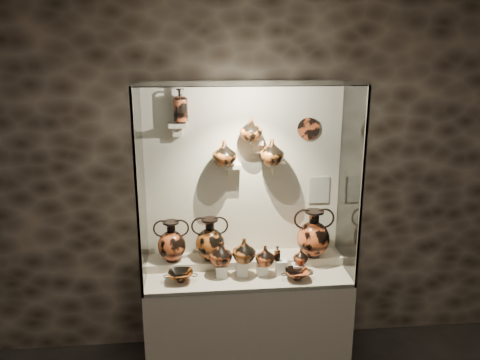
% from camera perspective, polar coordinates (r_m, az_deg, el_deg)
% --- Properties ---
extents(wall_back, '(5.00, 0.02, 3.20)m').
position_cam_1_polar(wall_back, '(4.05, 0.42, 0.67)').
color(wall_back, '#2C241B').
rests_on(wall_back, ground).
extents(plinth, '(1.70, 0.60, 0.80)m').
position_cam_1_polar(plinth, '(4.23, 0.86, -16.39)').
color(plinth, beige).
rests_on(plinth, floor).
extents(front_tier, '(1.68, 0.58, 0.03)m').
position_cam_1_polar(front_tier, '(4.03, 0.88, -11.37)').
color(front_tier, '#C6B599').
rests_on(front_tier, plinth).
extents(rear_tier, '(1.70, 0.25, 0.10)m').
position_cam_1_polar(rear_tier, '(4.17, 0.61, -9.86)').
color(rear_tier, '#C6B599').
rests_on(rear_tier, plinth).
extents(back_panel, '(1.70, 0.03, 1.60)m').
position_cam_1_polar(back_panel, '(4.04, 0.43, 0.65)').
color(back_panel, beige).
rests_on(back_panel, plinth).
extents(glass_front, '(1.70, 0.01, 1.60)m').
position_cam_1_polar(glass_front, '(3.46, 1.49, -1.91)').
color(glass_front, white).
rests_on(glass_front, plinth).
extents(glass_left, '(0.01, 0.60, 1.60)m').
position_cam_1_polar(glass_left, '(3.74, -12.04, -0.91)').
color(glass_left, white).
rests_on(glass_left, plinth).
extents(glass_right, '(0.01, 0.60, 1.60)m').
position_cam_1_polar(glass_right, '(3.93, 13.30, -0.23)').
color(glass_right, white).
rests_on(glass_right, plinth).
extents(glass_top, '(1.70, 0.60, 0.01)m').
position_cam_1_polar(glass_top, '(3.61, 0.99, 11.68)').
color(glass_top, white).
rests_on(glass_top, back_panel).
extents(frame_post_left, '(0.02, 0.02, 1.60)m').
position_cam_1_polar(frame_post_left, '(3.47, -12.45, -2.24)').
color(frame_post_left, gray).
rests_on(frame_post_left, plinth).
extents(frame_post_right, '(0.02, 0.02, 1.60)m').
position_cam_1_polar(frame_post_right, '(3.66, 14.64, -1.44)').
color(frame_post_right, gray).
rests_on(frame_post_right, plinth).
extents(pedestal_a, '(0.09, 0.09, 0.10)m').
position_cam_1_polar(pedestal_a, '(3.94, -2.27, -10.98)').
color(pedestal_a, silver).
rests_on(pedestal_a, front_tier).
extents(pedestal_b, '(0.09, 0.09, 0.13)m').
position_cam_1_polar(pedestal_b, '(3.94, 0.24, -10.69)').
color(pedestal_b, silver).
rests_on(pedestal_b, front_tier).
extents(pedestal_c, '(0.09, 0.09, 0.09)m').
position_cam_1_polar(pedestal_c, '(3.97, 2.72, -10.83)').
color(pedestal_c, silver).
rests_on(pedestal_c, front_tier).
extents(pedestal_d, '(0.09, 0.09, 0.12)m').
position_cam_1_polar(pedestal_d, '(3.99, 5.04, -10.51)').
color(pedestal_d, silver).
rests_on(pedestal_d, front_tier).
extents(pedestal_e, '(0.09, 0.09, 0.08)m').
position_cam_1_polar(pedestal_e, '(4.03, 7.02, -10.65)').
color(pedestal_e, silver).
rests_on(pedestal_e, front_tier).
extents(bracket_ul, '(0.14, 0.12, 0.04)m').
position_cam_1_polar(bracket_ul, '(3.86, -7.64, 6.63)').
color(bracket_ul, beige).
rests_on(bracket_ul, back_panel).
extents(bracket_ca, '(0.14, 0.12, 0.04)m').
position_cam_1_polar(bracket_ca, '(3.94, -0.90, 1.74)').
color(bracket_ca, beige).
rests_on(bracket_ca, back_panel).
extents(bracket_cb, '(0.10, 0.12, 0.04)m').
position_cam_1_polar(bracket_cb, '(3.92, 2.01, 4.65)').
color(bracket_cb, beige).
rests_on(bracket_cb, back_panel).
extents(bracket_cc, '(0.14, 0.12, 0.04)m').
position_cam_1_polar(bracket_cc, '(3.99, 4.55, 1.86)').
color(bracket_cc, beige).
rests_on(bracket_cc, back_panel).
extents(amphora_left, '(0.35, 0.35, 0.36)m').
position_cam_1_polar(amphora_left, '(4.04, -8.34, -7.35)').
color(amphora_left, '#C34F25').
rests_on(amphora_left, rear_tier).
extents(amphora_mid, '(0.36, 0.36, 0.38)m').
position_cam_1_polar(amphora_mid, '(4.02, -3.68, -7.17)').
color(amphora_mid, '#A5501D').
rests_on(amphora_mid, rear_tier).
extents(amphora_right, '(0.42, 0.42, 0.42)m').
position_cam_1_polar(amphora_right, '(4.12, 8.95, -6.43)').
color(amphora_right, '#C34F25').
rests_on(amphora_right, rear_tier).
extents(jug_a, '(0.23, 0.23, 0.20)m').
position_cam_1_polar(jug_a, '(3.89, -2.37, -8.89)').
color(jug_a, '#C34F25').
rests_on(jug_a, pedestal_a).
extents(jug_b, '(0.23, 0.23, 0.20)m').
position_cam_1_polar(jug_b, '(3.86, 0.50, -8.56)').
color(jug_b, '#A5501D').
rests_on(jug_b, pedestal_b).
extents(jug_c, '(0.19, 0.19, 0.17)m').
position_cam_1_polar(jug_c, '(3.91, 3.08, -9.20)').
color(jug_c, '#C34F25').
rests_on(jug_c, pedestal_c).
extents(jug_e, '(0.14, 0.14, 0.13)m').
position_cam_1_polar(jug_e, '(3.99, 7.41, -9.19)').
color(jug_e, '#C34F25').
rests_on(jug_e, pedestal_e).
extents(lekythos_small, '(0.08, 0.08, 0.14)m').
position_cam_1_polar(lekythos_small, '(3.93, 4.56, -8.81)').
color(lekythos_small, '#A5501D').
rests_on(lekythos_small, pedestal_d).
extents(kylix_left, '(0.27, 0.24, 0.10)m').
position_cam_1_polar(kylix_left, '(3.88, -7.25, -11.48)').
color(kylix_left, '#A5501D').
rests_on(kylix_left, front_tier).
extents(kylix_right, '(0.27, 0.24, 0.10)m').
position_cam_1_polar(kylix_right, '(3.91, 6.96, -11.28)').
color(kylix_right, '#C34F25').
rests_on(kylix_right, front_tier).
extents(lekythos_tall, '(0.13, 0.13, 0.32)m').
position_cam_1_polar(lekythos_tall, '(3.82, -7.26, 9.21)').
color(lekythos_tall, '#C34F25').
rests_on(lekythos_tall, bracket_ul).
extents(ovoid_vase_a, '(0.25, 0.25, 0.21)m').
position_cam_1_polar(ovoid_vase_a, '(3.86, -1.92, 3.31)').
color(ovoid_vase_a, '#A5501D').
rests_on(ovoid_vase_a, bracket_ca).
extents(ovoid_vase_b, '(0.25, 0.25, 0.19)m').
position_cam_1_polar(ovoid_vase_b, '(3.85, 1.34, 6.20)').
color(ovoid_vase_b, '#A5501D').
rests_on(ovoid_vase_b, bracket_cb).
extents(ovoid_vase_c, '(0.23, 0.23, 0.21)m').
position_cam_1_polar(ovoid_vase_c, '(3.90, 3.89, 3.45)').
color(ovoid_vase_c, '#A5501D').
rests_on(ovoid_vase_c, bracket_cc).
extents(wall_plate, '(0.19, 0.02, 0.19)m').
position_cam_1_polar(wall_plate, '(4.03, 8.34, 6.21)').
color(wall_plate, '#B04622').
rests_on(wall_plate, back_panel).
extents(info_placard, '(0.18, 0.01, 0.24)m').
position_cam_1_polar(info_placard, '(4.19, 9.62, -1.21)').
color(info_placard, beige).
rests_on(info_placard, back_panel).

